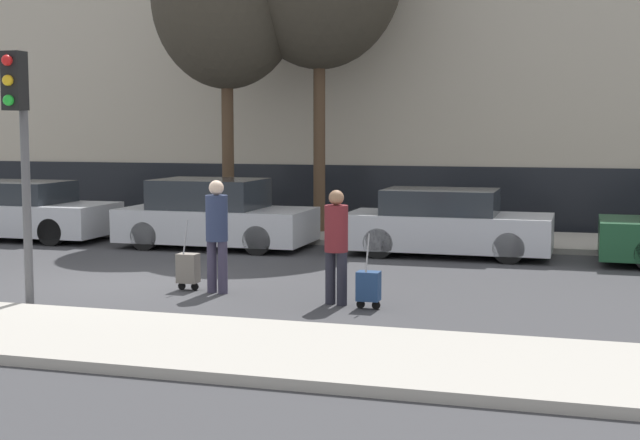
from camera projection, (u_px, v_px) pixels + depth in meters
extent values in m
plane|color=#38383A|center=(133.00, 283.00, 14.65)|extent=(80.00, 80.00, 0.00)
cube|color=#A39E93|center=(275.00, 232.00, 21.32)|extent=(28.00, 3.00, 0.12)
cube|color=#B7AD99|center=(320.00, 51.00, 24.49)|extent=(28.00, 3.23, 9.33)
cube|color=black|center=(302.00, 195.00, 23.32)|extent=(27.44, 0.06, 1.60)
cube|color=#B7BABF|center=(23.00, 218.00, 20.47)|extent=(4.18, 1.87, 0.70)
cube|color=#23282D|center=(16.00, 192.00, 20.45)|extent=(2.30, 1.65, 0.49)
cylinder|color=black|center=(51.00, 232.00, 19.31)|extent=(0.60, 0.18, 0.60)
cylinder|color=black|center=(92.00, 224.00, 20.92)|extent=(0.60, 0.18, 0.60)
cube|color=#B7BABF|center=(217.00, 224.00, 19.05)|extent=(4.06, 1.92, 0.70)
cube|color=#23282D|center=(209.00, 194.00, 19.02)|extent=(2.23, 1.69, 0.62)
cylinder|color=black|center=(258.00, 240.00, 17.88)|extent=(0.60, 0.18, 0.60)
cylinder|color=black|center=(286.00, 231.00, 19.54)|extent=(0.60, 0.18, 0.60)
cylinder|color=black|center=(145.00, 236.00, 18.59)|extent=(0.60, 0.18, 0.60)
cylinder|color=black|center=(181.00, 227.00, 20.25)|extent=(0.60, 0.18, 0.60)
cube|color=#B7BABF|center=(448.00, 231.00, 17.79)|extent=(4.04, 1.72, 0.70)
cube|color=#23282D|center=(441.00, 201.00, 17.78)|extent=(2.22, 1.52, 0.49)
cylinder|color=black|center=(509.00, 248.00, 16.72)|extent=(0.60, 0.18, 0.60)
cylinder|color=black|center=(515.00, 238.00, 18.19)|extent=(0.60, 0.18, 0.60)
cylinder|color=black|center=(379.00, 243.00, 17.43)|extent=(0.60, 0.18, 0.60)
cylinder|color=black|center=(395.00, 234.00, 18.91)|extent=(0.60, 0.18, 0.60)
cylinder|color=#383347|center=(212.00, 267.00, 13.80)|extent=(0.15, 0.15, 0.81)
cylinder|color=#383347|center=(223.00, 267.00, 13.70)|extent=(0.15, 0.15, 0.81)
cylinder|color=#283351|center=(217.00, 218.00, 13.67)|extent=(0.34, 0.34, 0.71)
sphere|color=beige|center=(216.00, 188.00, 13.62)|extent=(0.23, 0.23, 0.23)
cube|color=slate|center=(188.00, 268.00, 14.00)|extent=(0.32, 0.24, 0.46)
cylinder|color=black|center=(182.00, 286.00, 14.07)|extent=(0.12, 0.03, 0.12)
cylinder|color=black|center=(195.00, 287.00, 14.00)|extent=(0.12, 0.03, 0.12)
cylinder|color=gray|center=(186.00, 237.00, 13.88)|extent=(0.02, 0.19, 0.53)
cylinder|color=#23232D|center=(342.00, 279.00, 12.79)|extent=(0.15, 0.15, 0.77)
cylinder|color=#23232D|center=(330.00, 277.00, 12.91)|extent=(0.15, 0.15, 0.77)
cylinder|color=maroon|center=(336.00, 229.00, 12.77)|extent=(0.34, 0.34, 0.67)
sphere|color=#936B4C|center=(336.00, 198.00, 12.73)|extent=(0.22, 0.22, 0.22)
cube|color=navy|center=(368.00, 286.00, 12.54)|extent=(0.32, 0.24, 0.41)
cylinder|color=black|center=(361.00, 304.00, 12.60)|extent=(0.12, 0.03, 0.12)
cylinder|color=black|center=(376.00, 305.00, 12.54)|extent=(0.12, 0.03, 0.12)
cylinder|color=gray|center=(367.00, 253.00, 12.42)|extent=(0.02, 0.19, 0.53)
cylinder|color=#515154|center=(26.00, 182.00, 12.44)|extent=(0.12, 0.12, 3.58)
cube|color=black|center=(15.00, 81.00, 12.12)|extent=(0.28, 0.24, 0.80)
sphere|color=red|center=(7.00, 60.00, 11.95)|extent=(0.15, 0.15, 0.15)
sphere|color=gold|center=(8.00, 80.00, 11.98)|extent=(0.15, 0.15, 0.15)
sphere|color=green|center=(8.00, 100.00, 12.01)|extent=(0.15, 0.15, 0.15)
cylinder|color=#4C3826|center=(319.00, 138.00, 20.90)|extent=(0.28, 0.28, 4.40)
cylinder|color=#4C3826|center=(228.00, 149.00, 20.92)|extent=(0.28, 0.28, 3.87)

